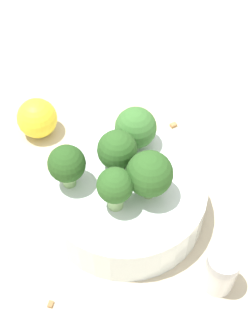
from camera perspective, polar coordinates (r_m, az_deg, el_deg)
The scene contains 11 objects.
ground_plane at distance 0.56m, azimuth -0.00°, elevation -5.33°, with size 3.00×3.00×0.00m, color beige.
bowl at distance 0.54m, azimuth -0.00°, elevation -3.79°, with size 0.18×0.18×0.05m, color silver.
broccoli_floret_0 at distance 0.51m, azimuth -1.08°, elevation 2.12°, with size 0.04×0.04×0.05m.
broccoli_floret_1 at distance 0.48m, azimuth 2.88°, elevation -0.77°, with size 0.05×0.05×0.06m.
broccoli_floret_2 at distance 0.54m, azimuth 0.89°, elevation 4.90°, with size 0.05×0.05×0.05m.
broccoli_floret_3 at distance 0.48m, azimuth -1.34°, elevation -2.33°, with size 0.04×0.04×0.05m.
broccoli_floret_4 at distance 0.50m, azimuth -7.22°, elevation 0.41°, with size 0.04×0.04×0.05m.
pepper_shaker at distance 0.50m, azimuth 11.50°, elevation -12.26°, with size 0.03×0.03×0.06m.
lemon_wedge at distance 0.64m, azimuth -10.78°, elevation 5.98°, with size 0.05×0.05×0.05m, color yellow.
almond_crumb_0 at distance 0.65m, azimuth 5.81°, elevation 5.36°, with size 0.01×0.01×0.01m, color #AD7F4C.
almond_crumb_1 at distance 0.51m, azimuth -9.20°, elevation -16.00°, with size 0.01×0.00×0.01m, color olive.
Camera 1 is at (0.31, 0.06, 0.47)m, focal length 50.00 mm.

